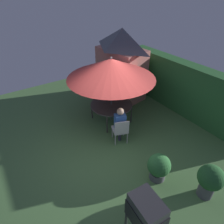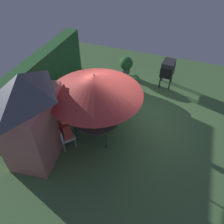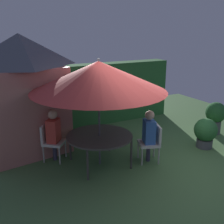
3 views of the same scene
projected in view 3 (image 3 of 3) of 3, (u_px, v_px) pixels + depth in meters
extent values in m
plane|color=#47703D|center=(153.00, 168.00, 6.33)|extent=(11.00, 11.00, 0.00)
cube|color=#28602D|center=(90.00, 95.00, 8.99)|extent=(5.66, 0.56, 1.97)
cube|color=#B26B60|center=(25.00, 112.00, 6.82)|extent=(2.10, 1.50, 2.18)
pyramid|color=#4C515B|center=(19.00, 51.00, 6.38)|extent=(2.23, 1.59, 0.78)
cube|color=brown|center=(18.00, 115.00, 7.37)|extent=(0.81, 0.15, 1.70)
cylinder|color=#47423D|center=(100.00, 136.00, 6.34)|extent=(1.51, 1.51, 0.04)
cylinder|color=#3C3834|center=(88.00, 165.00, 5.76)|extent=(0.05, 0.05, 0.68)
cylinder|color=#3C3834|center=(131.00, 155.00, 6.23)|extent=(0.05, 0.05, 0.68)
cylinder|color=#3C3834|center=(70.00, 147.00, 6.65)|extent=(0.05, 0.05, 0.68)
cylinder|color=#3C3834|center=(109.00, 139.00, 7.13)|extent=(0.05, 0.05, 0.68)
cylinder|color=#4C4C51|center=(99.00, 115.00, 6.19)|extent=(0.04, 0.04, 2.40)
cone|color=#B73833|center=(99.00, 76.00, 5.93)|extent=(2.97, 2.97, 0.65)
sphere|color=#4C4C51|center=(98.00, 59.00, 5.83)|extent=(0.06, 0.06, 0.06)
cube|color=silver|center=(54.00, 143.00, 6.62)|extent=(0.65, 0.65, 0.06)
cube|color=silver|center=(45.00, 133.00, 6.59)|extent=(0.33, 0.39, 0.45)
cylinder|color=#AFABA3|center=(50.00, 147.00, 6.91)|extent=(0.04, 0.04, 0.45)
cylinder|color=#AFABA3|center=(44.00, 154.00, 6.53)|extent=(0.04, 0.04, 0.45)
cylinder|color=#AFABA3|center=(66.00, 148.00, 6.83)|extent=(0.04, 0.04, 0.45)
cylinder|color=#AFABA3|center=(60.00, 155.00, 6.46)|extent=(0.04, 0.04, 0.45)
cube|color=silver|center=(149.00, 143.00, 6.56)|extent=(0.59, 0.59, 0.06)
cube|color=silver|center=(158.00, 134.00, 6.52)|extent=(0.20, 0.45, 0.45)
cylinder|color=#AFABA3|center=(159.00, 155.00, 6.47)|extent=(0.04, 0.04, 0.45)
cylinder|color=#AFABA3|center=(154.00, 148.00, 6.84)|extent=(0.04, 0.04, 0.45)
cylinder|color=#AFABA3|center=(142.00, 156.00, 6.41)|extent=(0.04, 0.04, 0.45)
cylinder|color=#AFABA3|center=(138.00, 149.00, 6.79)|extent=(0.04, 0.04, 0.45)
cylinder|color=#4C4C51|center=(204.00, 143.00, 7.43)|extent=(0.42, 0.42, 0.23)
sphere|color=#2D6B33|center=(206.00, 130.00, 7.32)|extent=(0.61, 0.61, 0.61)
cylinder|color=#4C4C51|center=(214.00, 127.00, 8.39)|extent=(0.37, 0.37, 0.40)
sphere|color=#235628|center=(216.00, 112.00, 8.25)|extent=(0.61, 0.61, 0.61)
cube|color=#CC3D33|center=(53.00, 131.00, 6.53)|extent=(0.40, 0.42, 0.55)
sphere|color=tan|center=(52.00, 115.00, 6.41)|extent=(0.22, 0.22, 0.22)
cylinder|color=#383347|center=(55.00, 151.00, 6.68)|extent=(0.10, 0.10, 0.48)
cube|color=#3866B2|center=(149.00, 131.00, 6.47)|extent=(0.34, 0.40, 0.55)
sphere|color=tan|center=(150.00, 115.00, 6.36)|extent=(0.22, 0.22, 0.22)
cylinder|color=#383347|center=(148.00, 152.00, 6.62)|extent=(0.10, 0.10, 0.48)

